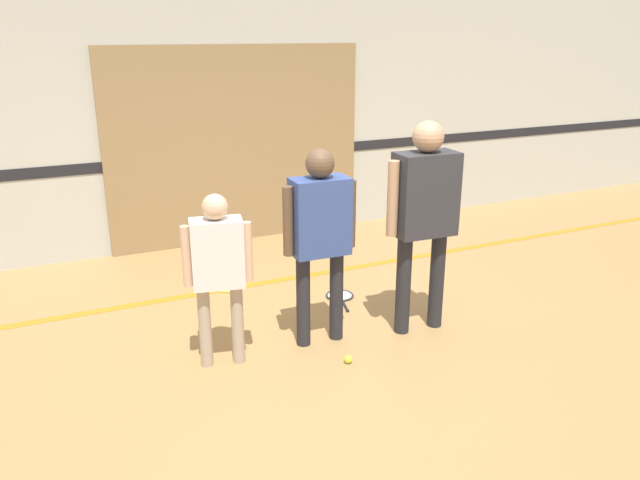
% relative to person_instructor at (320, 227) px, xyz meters
% --- Properties ---
extents(ground_plane, '(16.00, 16.00, 0.00)m').
position_rel_person_instructor_xyz_m(ground_plane, '(0.11, -0.02, -0.99)').
color(ground_plane, '#A87F4C').
extents(wall_back, '(16.00, 0.07, 3.20)m').
position_rel_person_instructor_xyz_m(wall_back, '(0.11, 2.89, 0.61)').
color(wall_back, beige).
rests_on(wall_back, ground_plane).
extents(wall_panel, '(3.07, 0.05, 2.29)m').
position_rel_person_instructor_xyz_m(wall_panel, '(0.24, 2.83, 0.16)').
color(wall_panel, '#93754C').
rests_on(wall_panel, ground_plane).
extents(floor_stripe, '(14.40, 0.10, 0.01)m').
position_rel_person_instructor_xyz_m(floor_stripe, '(0.11, 1.37, -0.99)').
color(floor_stripe, orange).
rests_on(floor_stripe, ground_plane).
extents(person_instructor, '(0.61, 0.26, 1.60)m').
position_rel_person_instructor_xyz_m(person_instructor, '(0.00, 0.00, 0.00)').
color(person_instructor, '#232328').
rests_on(person_instructor, ground_plane).
extents(person_student_left, '(0.50, 0.28, 1.35)m').
position_rel_person_instructor_xyz_m(person_student_left, '(-0.83, -0.02, -0.16)').
color(person_student_left, tan).
rests_on(person_student_left, ground_plane).
extents(person_student_right, '(0.68, 0.30, 1.78)m').
position_rel_person_instructor_xyz_m(person_student_right, '(0.86, -0.15, 0.11)').
color(person_student_right, '#232328').
rests_on(person_student_right, ground_plane).
extents(racket_spare_on_floor, '(0.38, 0.49, 0.03)m').
position_rel_person_instructor_xyz_m(racket_spare_on_floor, '(-0.36, 1.41, -0.98)').
color(racket_spare_on_floor, '#C6D838').
rests_on(racket_spare_on_floor, ground_plane).
extents(racket_second_spare, '(0.33, 0.52, 0.03)m').
position_rel_person_instructor_xyz_m(racket_second_spare, '(0.55, 0.72, -0.98)').
color(racket_second_spare, '#28282D').
rests_on(racket_second_spare, ground_plane).
extents(tennis_ball_near_instructor, '(0.07, 0.07, 0.07)m').
position_rel_person_instructor_xyz_m(tennis_ball_near_instructor, '(0.04, -0.42, -0.96)').
color(tennis_ball_near_instructor, '#CCE038').
rests_on(tennis_ball_near_instructor, ground_plane).
extents(tennis_ball_by_spare_racket, '(0.07, 0.07, 0.07)m').
position_rel_person_instructor_xyz_m(tennis_ball_by_spare_racket, '(-0.44, 1.61, -0.96)').
color(tennis_ball_by_spare_racket, '#CCE038').
rests_on(tennis_ball_by_spare_racket, ground_plane).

